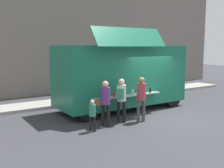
{
  "coord_description": "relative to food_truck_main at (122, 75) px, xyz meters",
  "views": [
    {
      "loc": [
        -8.09,
        -8.07,
        2.92
      ],
      "look_at": [
        -1.6,
        1.55,
        1.3
      ],
      "focal_mm": 42.74,
      "sensor_mm": 36.0,
      "label": 1
    }
  ],
  "objects": [
    {
      "name": "ground_plane",
      "position": [
        0.79,
        -1.93,
        -1.62
      ],
      "size": [
        60.0,
        60.0,
        0.0
      ],
      "primitive_type": "plane",
      "color": "#38383D"
    },
    {
      "name": "trash_bin",
      "position": [
        3.84,
        2.32,
        -1.14
      ],
      "size": [
        0.6,
        0.6,
        0.97
      ],
      "primitive_type": "cylinder",
      "color": "#2E5C36",
      "rests_on": "ground"
    },
    {
      "name": "building_behind",
      "position": [
        -3.0,
        6.52,
        2.07
      ],
      "size": [
        32.0,
        2.4,
        7.39
      ],
      "primitive_type": "cube",
      "color": "slate",
      "rests_on": "ground"
    },
    {
      "name": "food_truck_main",
      "position": [
        0.0,
        0.0,
        0.0
      ],
      "size": [
        6.11,
        3.0,
        3.71
      ],
      "rotation": [
        0.0,
        0.0,
        -0.01
      ],
      "color": "#196E4F",
      "rests_on": "ground"
    },
    {
      "name": "curb_strip",
      "position": [
        -4.0,
        2.62,
        -1.55
      ],
      "size": [
        28.0,
        1.6,
        0.15
      ],
      "primitive_type": "cube",
      "color": "#9E998E",
      "rests_on": "ground"
    },
    {
      "name": "customer_front_ordering",
      "position": [
        -0.65,
        -2.18,
        -0.57
      ],
      "size": [
        0.37,
        0.36,
        1.77
      ],
      "rotation": [
        0.0,
        0.0,
        1.38
      ],
      "color": "#4A4442",
      "rests_on": "ground"
    },
    {
      "name": "customer_rear_waiting",
      "position": [
        -2.15,
        -1.92,
        -0.62
      ],
      "size": [
        0.42,
        0.54,
        1.7
      ],
      "rotation": [
        0.0,
        0.0,
        0.51
      ],
      "color": "black",
      "rests_on": "ground"
    },
    {
      "name": "customer_mid_with_backpack",
      "position": [
        -1.36,
        -1.84,
        -0.57
      ],
      "size": [
        0.53,
        0.53,
        1.71
      ],
      "rotation": [
        0.0,
        0.0,
        0.76
      ],
      "color": "black",
      "rests_on": "ground"
    },
    {
      "name": "child_near_queue",
      "position": [
        -2.85,
        -2.2,
        -0.95
      ],
      "size": [
        0.23,
        0.23,
        1.12
      ],
      "rotation": [
        0.0,
        0.0,
        0.66
      ],
      "color": "black",
      "rests_on": "ground"
    }
  ]
}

